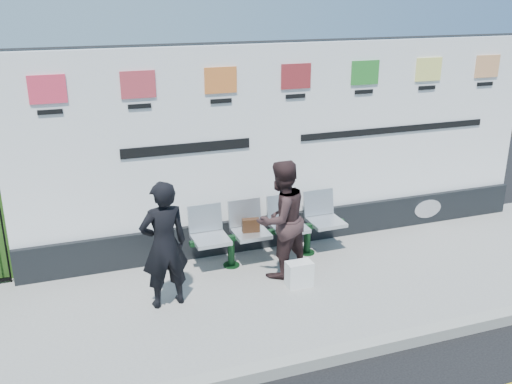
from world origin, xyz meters
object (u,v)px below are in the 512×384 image
woman_left (164,245)px  billboard (292,160)px  bench (270,244)px  woman_right (281,219)px

woman_left → billboard: bearing=-157.6°
bench → woman_right: size_ratio=1.39×
billboard → woman_right: 1.23m
billboard → bench: (-0.54, -0.52, -1.06)m
bench → woman_right: 0.73m
billboard → woman_right: size_ratio=4.94×
woman_left → woman_right: woman_right is taller
billboard → bench: billboard is taller
woman_left → bench: bearing=-163.5°
bench → woman_left: size_ratio=1.40×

